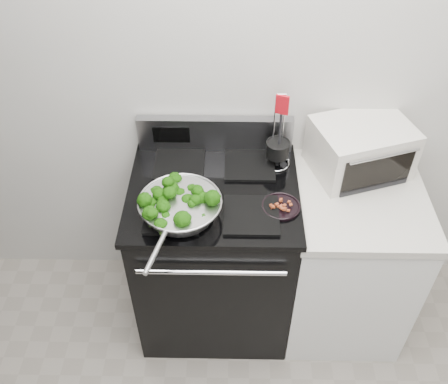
{
  "coord_description": "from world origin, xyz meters",
  "views": [
    {
      "loc": [
        -0.22,
        -0.27,
        2.51
      ],
      "look_at": [
        -0.25,
        1.36,
        0.98
      ],
      "focal_mm": 40.0,
      "sensor_mm": 36.0,
      "label": 1
    }
  ],
  "objects_px": {
    "bacon_plate": "(281,205)",
    "toaster_oven": "(360,148)",
    "skillet": "(180,207)",
    "utensil_holder": "(277,153)",
    "gas_range": "(215,253)"
  },
  "relations": [
    {
      "from": "skillet",
      "to": "bacon_plate",
      "type": "bearing_deg",
      "value": 22.02
    },
    {
      "from": "bacon_plate",
      "to": "gas_range",
      "type": "bearing_deg",
      "value": 158.58
    },
    {
      "from": "gas_range",
      "to": "toaster_oven",
      "type": "distance_m",
      "value": 0.91
    },
    {
      "from": "gas_range",
      "to": "toaster_oven",
      "type": "height_order",
      "value": "toaster_oven"
    },
    {
      "from": "bacon_plate",
      "to": "toaster_oven",
      "type": "height_order",
      "value": "toaster_oven"
    },
    {
      "from": "skillet",
      "to": "bacon_plate",
      "type": "xyz_separation_m",
      "value": [
        0.44,
        0.06,
        -0.04
      ]
    },
    {
      "from": "gas_range",
      "to": "bacon_plate",
      "type": "distance_m",
      "value": 0.58
    },
    {
      "from": "skillet",
      "to": "utensil_holder",
      "type": "distance_m",
      "value": 0.56
    },
    {
      "from": "bacon_plate",
      "to": "toaster_oven",
      "type": "distance_m",
      "value": 0.5
    },
    {
      "from": "bacon_plate",
      "to": "toaster_oven",
      "type": "xyz_separation_m",
      "value": [
        0.39,
        0.31,
        0.08
      ]
    },
    {
      "from": "gas_range",
      "to": "bacon_plate",
      "type": "bearing_deg",
      "value": -21.42
    },
    {
      "from": "bacon_plate",
      "to": "toaster_oven",
      "type": "bearing_deg",
      "value": 38.46
    },
    {
      "from": "gas_range",
      "to": "utensil_holder",
      "type": "distance_m",
      "value": 0.64
    },
    {
      "from": "skillet",
      "to": "utensil_holder",
      "type": "height_order",
      "value": "utensil_holder"
    },
    {
      "from": "skillet",
      "to": "toaster_oven",
      "type": "distance_m",
      "value": 0.91
    }
  ]
}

